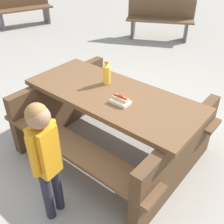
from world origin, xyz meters
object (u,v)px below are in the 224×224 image
object	(u,v)px
picnic_table	(112,118)
park_bench_mid	(22,8)
child_in_coat	(45,151)
soda_bottle	(107,73)
hotdog_tray	(120,100)
park_bench_near	(160,18)

from	to	relation	value
picnic_table	park_bench_mid	distance (m)	5.47
picnic_table	child_in_coat	distance (m)	0.98
soda_bottle	child_in_coat	distance (m)	1.10
park_bench_mid	hotdog_tray	bearing A→B (deg)	-28.65
hotdog_tray	child_in_coat	xyz separation A→B (m)	(-0.11, -0.83, -0.06)
soda_bottle	park_bench_near	size ratio (longest dim) A/B	0.16
soda_bottle	park_bench_near	world-z (taller)	soda_bottle
soda_bottle	park_bench_near	xyz separation A→B (m)	(-1.26, 3.67, -0.41)
park_bench_mid	park_bench_near	bearing A→B (deg)	19.43
soda_bottle	child_in_coat	size ratio (longest dim) A/B	0.22
park_bench_near	park_bench_mid	world-z (taller)	same
child_in_coat	park_bench_mid	size ratio (longest dim) A/B	0.73
soda_bottle	child_in_coat	xyz separation A→B (m)	(0.23, -1.07, -0.15)
hotdog_tray	soda_bottle	bearing A→B (deg)	144.78
picnic_table	hotdog_tray	distance (m)	0.39
child_in_coat	park_bench_mid	bearing A→B (deg)	143.93
hotdog_tray	park_bench_mid	distance (m)	5.68
park_bench_near	park_bench_mid	bearing A→B (deg)	-160.57
hotdog_tray	park_bench_mid	xyz separation A→B (m)	(-4.98, 2.72, -0.33)
park_bench_near	hotdog_tray	bearing A→B (deg)	-67.76
soda_bottle	park_bench_mid	world-z (taller)	soda_bottle
soda_bottle	child_in_coat	bearing A→B (deg)	-77.79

